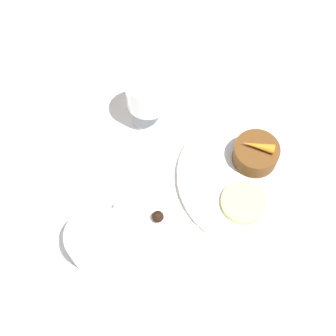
# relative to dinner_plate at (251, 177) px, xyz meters

# --- Properties ---
(ground_plane) EXTENTS (3.00, 3.00, 0.00)m
(ground_plane) POSITION_rel_dinner_plate_xyz_m (-0.01, 0.04, -0.01)
(ground_plane) COLOR white
(dinner_plate) EXTENTS (0.26, 0.26, 0.01)m
(dinner_plate) POSITION_rel_dinner_plate_xyz_m (0.00, 0.00, 0.00)
(dinner_plate) COLOR white
(dinner_plate) RESTS_ON ground_plane
(saucer) EXTENTS (0.16, 0.16, 0.01)m
(saucer) POSITION_rel_dinner_plate_xyz_m (-0.23, 0.17, -0.00)
(saucer) COLOR white
(saucer) RESTS_ON ground_plane
(coffee_cup) EXTENTS (0.12, 0.10, 0.06)m
(coffee_cup) POSITION_rel_dinner_plate_xyz_m (-0.23, 0.17, 0.03)
(coffee_cup) COLOR white
(coffee_cup) RESTS_ON saucer
(spoon) EXTENTS (0.02, 0.10, 0.00)m
(spoon) POSITION_rel_dinner_plate_xyz_m (-0.19, 0.16, 0.00)
(spoon) COLOR silver
(spoon) RESTS_ON saucer
(wine_glass) EXTENTS (0.08, 0.08, 0.11)m
(wine_glass) POSITION_rel_dinner_plate_xyz_m (0.03, 0.22, 0.07)
(wine_glass) COLOR silver
(wine_glass) RESTS_ON ground_plane
(fork) EXTENTS (0.05, 0.17, 0.01)m
(fork) POSITION_rel_dinner_plate_xyz_m (-0.19, 0.01, -0.01)
(fork) COLOR silver
(fork) RESTS_ON ground_plane
(dessert_cake) EXTENTS (0.08, 0.08, 0.04)m
(dessert_cake) POSITION_rel_dinner_plate_xyz_m (0.03, 0.01, 0.02)
(dessert_cake) COLOR #563314
(dessert_cake) RESTS_ON dinner_plate
(carrot_garnish) EXTENTS (0.03, 0.06, 0.02)m
(carrot_garnish) POSITION_rel_dinner_plate_xyz_m (0.03, 0.01, 0.05)
(carrot_garnish) COLOR orange
(carrot_garnish) RESTS_ON dessert_cake
(pineapple_slice) EXTENTS (0.08, 0.08, 0.01)m
(pineapple_slice) POSITION_rel_dinner_plate_xyz_m (-0.06, -0.01, 0.01)
(pineapple_slice) COLOR #EFE075
(pineapple_slice) RESTS_ON dinner_plate
(chocolate_truffle) EXTENTS (0.02, 0.02, 0.02)m
(chocolate_truffle) POSITION_rel_dinner_plate_xyz_m (-0.14, 0.11, 0.00)
(chocolate_truffle) COLOR black
(chocolate_truffle) RESTS_ON ground_plane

